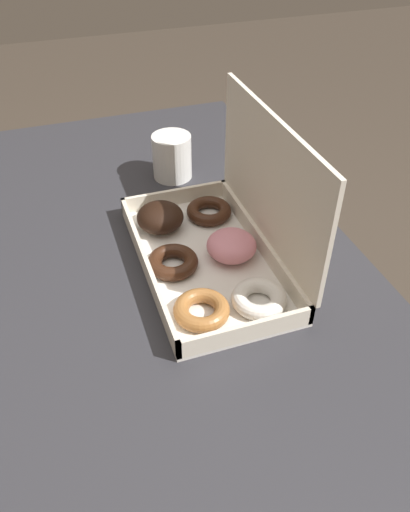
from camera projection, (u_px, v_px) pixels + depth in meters
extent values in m
plane|color=#42382D|center=(177.00, 447.00, 1.41)|extent=(8.00, 8.00, 0.00)
cube|color=#2D2D33|center=(164.00, 254.00, 0.96)|extent=(1.25, 0.70, 0.03)
cylinder|color=#2D2D33|center=(26.00, 252.00, 1.54)|extent=(0.06, 0.06, 0.69)
cylinder|color=#2D2D33|center=(212.00, 216.00, 1.69)|extent=(0.06, 0.06, 0.69)
cube|color=silver|center=(205.00, 262.00, 0.91)|extent=(0.40, 0.22, 0.01)
cube|color=beige|center=(147.00, 266.00, 0.87)|extent=(0.40, 0.01, 0.03)
cube|color=beige|center=(260.00, 242.00, 0.93)|extent=(0.40, 0.01, 0.03)
cube|color=beige|center=(175.00, 197.00, 1.05)|extent=(0.01, 0.22, 0.03)
cube|color=beige|center=(247.00, 332.00, 0.76)|extent=(0.01, 0.22, 0.03)
cube|color=beige|center=(270.00, 180.00, 0.85)|extent=(0.40, 0.01, 0.23)
ellipsoid|color=black|center=(160.00, 217.00, 0.97)|extent=(0.09, 0.09, 0.05)
torus|color=#381E11|center=(175.00, 262.00, 0.89)|extent=(0.09, 0.09, 0.03)
torus|color=#9E6633|center=(201.00, 310.00, 0.80)|extent=(0.09, 0.09, 0.03)
torus|color=#381E11|center=(209.00, 211.00, 1.01)|extent=(0.09, 0.09, 0.02)
ellipsoid|color=pink|center=(232.00, 246.00, 0.91)|extent=(0.09, 0.09, 0.05)
torus|color=white|center=(259.00, 299.00, 0.82)|extent=(0.09, 0.09, 0.03)
cylinder|color=white|center=(172.00, 157.00, 1.12)|extent=(0.09, 0.09, 0.10)
cylinder|color=black|center=(171.00, 138.00, 1.09)|extent=(0.07, 0.07, 0.01)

